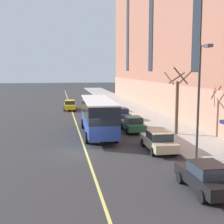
% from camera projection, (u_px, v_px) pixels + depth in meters
% --- Properties ---
extents(ground_plane, '(260.00, 260.00, 0.00)m').
position_uv_depth(ground_plane, '(84.00, 152.00, 23.81)').
color(ground_plane, '#303033').
extents(sidewalk, '(5.79, 160.00, 0.15)m').
position_uv_depth(sidewalk, '(188.00, 138.00, 28.36)').
color(sidewalk, '#ADA89E').
rests_on(sidewalk, ground).
extents(city_bus, '(3.06, 11.12, 3.47)m').
position_uv_depth(city_bus, '(98.00, 114.00, 29.75)').
color(city_bus, navy).
rests_on(city_bus, ground).
extents(parked_car_black_0, '(1.92, 4.32, 1.56)m').
position_uv_depth(parked_car_black_0, '(206.00, 177.00, 16.01)').
color(parked_car_black_0, black).
rests_on(parked_car_black_0, ground).
extents(parked_car_darkgray_1, '(1.99, 4.58, 1.56)m').
position_uv_depth(parked_car_darkgray_1, '(109.00, 106.00, 46.93)').
color(parked_car_darkgray_1, '#4C4C51').
rests_on(parked_car_darkgray_1, ground).
extents(parked_car_champagne_3, '(2.03, 4.78, 1.56)m').
position_uv_depth(parked_car_champagne_3, '(158.00, 141.00, 24.14)').
color(parked_car_champagne_3, '#BCAD89').
rests_on(parked_car_champagne_3, ground).
extents(parked_car_navy_4, '(2.05, 4.55, 1.56)m').
position_uv_depth(parked_car_navy_4, '(120.00, 114.00, 38.91)').
color(parked_car_navy_4, navy).
rests_on(parked_car_navy_4, ground).
extents(parked_car_green_5, '(1.97, 4.40, 1.56)m').
position_uv_depth(parked_car_green_5, '(133.00, 124.00, 31.62)').
color(parked_car_green_5, '#23603D').
rests_on(parked_car_green_5, ground).
extents(parked_car_red_6, '(2.11, 4.69, 1.56)m').
position_uv_depth(parked_car_red_6, '(99.00, 100.00, 57.41)').
color(parked_car_red_6, '#B21E19').
rests_on(parked_car_red_6, ground).
extents(taxi_cab, '(2.01, 4.80, 1.56)m').
position_uv_depth(taxi_cab, '(70.00, 105.00, 48.72)').
color(taxi_cab, yellow).
rests_on(taxi_cab, ground).
extents(street_tree_mid_block, '(2.21, 2.15, 6.37)m').
position_uv_depth(street_tree_mid_block, '(177.00, 101.00, 29.49)').
color(street_tree_mid_block, brown).
rests_on(street_tree_mid_block, sidewalk).
extents(street_lamp, '(0.36, 1.48, 7.74)m').
position_uv_depth(street_lamp, '(200.00, 92.00, 20.64)').
color(street_lamp, '#2D2D30').
rests_on(street_lamp, sidewalk).
extents(lane_centerline, '(0.16, 140.00, 0.01)m').
position_uv_depth(lane_centerline, '(83.00, 143.00, 26.76)').
color(lane_centerline, '#E0D66B').
rests_on(lane_centerline, ground).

